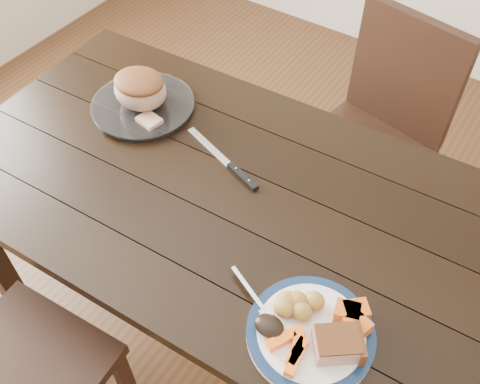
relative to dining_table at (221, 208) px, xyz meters
The scene contains 15 objects.
ground 0.66m from the dining_table, behind, with size 4.00×4.00×0.00m, color #472B16.
dining_table is the anchor object (origin of this frame).
chair_far 0.77m from the dining_table, 75.20° to the left, with size 0.50×0.50×0.93m.
dinner_plate 0.50m from the dining_table, 30.56° to the right, with size 0.29×0.29×0.02m, color white.
plate_rim 0.51m from the dining_table, 30.56° to the right, with size 0.29×0.29×0.02m, color #0D2043.
serving_platter 0.44m from the dining_table, 160.89° to the left, with size 0.32×0.32×0.02m, color white.
pork_slice 0.57m from the dining_table, 27.64° to the right, with size 0.10×0.08×0.04m, color tan.
roasted_potatoes 0.45m from the dining_table, 30.86° to the right, with size 0.10×0.10×0.04m.
carrot_batons 0.53m from the dining_table, 37.25° to the right, with size 0.09×0.11×0.02m.
pumpkin_wedges 0.54m from the dining_table, 19.85° to the right, with size 0.10×0.09×0.04m.
dark_mushroom 0.47m from the dining_table, 40.98° to the right, with size 0.07×0.05×0.03m, color black.
fork 0.39m from the dining_table, 41.99° to the right, with size 0.17×0.09×0.00m.
roast_joint 0.45m from the dining_table, 160.89° to the left, with size 0.17×0.15×0.11m, color tan.
cut_slice 0.36m from the dining_table, 165.57° to the left, with size 0.07×0.06×0.02m, color tan.
carving_knife 0.12m from the dining_table, 93.91° to the left, with size 0.31×0.12×0.01m.
Camera 1 is at (0.60, -0.79, 1.87)m, focal length 40.00 mm.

